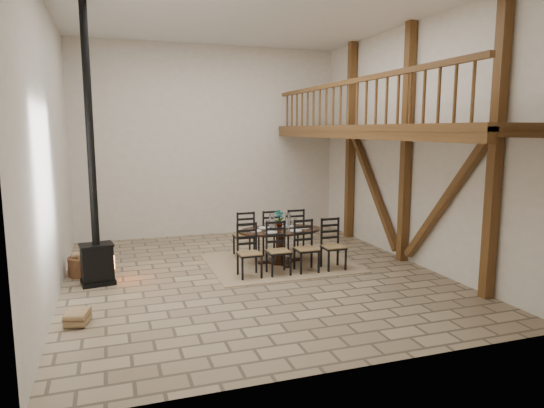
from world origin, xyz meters
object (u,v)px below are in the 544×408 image
object	(u,v)px
dining_table	(281,247)
log_basket	(83,265)
wood_stove	(95,223)
log_stack	(78,317)

from	to	relation	value
dining_table	log_basket	bearing A→B (deg)	173.69
dining_table	wood_stove	distance (m)	3.73
dining_table	log_basket	size ratio (longest dim) A/B	3.94
wood_stove	log_basket	distance (m)	1.20
wood_stove	log_stack	xyz separation A→B (m)	(-0.25, -1.89, -1.05)
wood_stove	log_stack	distance (m)	2.17
log_stack	log_basket	bearing A→B (deg)	90.69
log_basket	wood_stove	bearing A→B (deg)	-67.11
dining_table	wood_stove	size ratio (longest dim) A/B	0.44
wood_stove	log_stack	bearing A→B (deg)	-106.35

